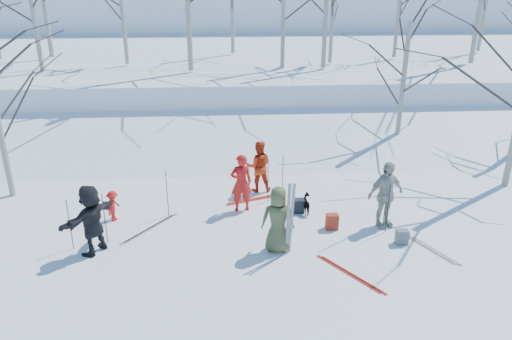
{
  "coord_description": "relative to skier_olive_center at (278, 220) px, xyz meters",
  "views": [
    {
      "loc": [
        -0.78,
        -10.95,
        6.48
      ],
      "look_at": [
        0.0,
        1.5,
        1.3
      ],
      "focal_mm": 35.0,
      "sensor_mm": 36.0,
      "label": 1
    }
  ],
  "objects": [
    {
      "name": "birch_edge_e",
      "position": [
        5.15,
        6.75,
        1.52
      ],
      "size": [
        3.89,
        3.89,
        4.7
      ],
      "primitive_type": null,
      "color": "silver",
      "rests_on": "ground"
    },
    {
      "name": "backpack_red",
      "position": [
        1.53,
        0.95,
        -0.62
      ],
      "size": [
        0.32,
        0.22,
        0.42
      ],
      "primitive_type": "cube",
      "color": "maroon",
      "rests_on": "ground"
    },
    {
      "name": "far_hill",
      "position": [
        -0.4,
        38.49,
        1.17
      ],
      "size": [
        90.0,
        30.0,
        6.0
      ],
      "primitive_type": "cube",
      "color": "white",
      "rests_on": "ground"
    },
    {
      "name": "skier_cream_east",
      "position": [
        2.92,
        1.04,
        0.08
      ],
      "size": [
        1.16,
        0.78,
        1.82
      ],
      "primitive_type": "imported",
      "rotation": [
        0.0,
        0.0,
        0.35
      ],
      "color": "beige",
      "rests_on": "ground"
    },
    {
      "name": "ground",
      "position": [
        -0.4,
        0.49,
        -0.83
      ],
      "size": [
        120.0,
        120.0,
        0.0
      ],
      "primitive_type": "plane",
      "color": "white",
      "rests_on": "ground"
    },
    {
      "name": "snow_plateau",
      "position": [
        -0.4,
        17.49,
        0.17
      ],
      "size": [
        70.0,
        18.0,
        2.2
      ],
      "primitive_type": "cube",
      "color": "white",
      "rests_on": "ground"
    },
    {
      "name": "backpack_grey",
      "position": [
        3.12,
        0.09,
        -0.64
      ],
      "size": [
        0.3,
        0.2,
        0.38
      ],
      "primitive_type": "cube",
      "color": "slate",
      "rests_on": "ground"
    },
    {
      "name": "birch_plateau_e",
      "position": [
        -5.67,
        13.0,
        4.02
      ],
      "size": [
        4.3,
        4.3,
        5.29
      ],
      "primitive_type": null,
      "color": "silver",
      "rests_on": "snow_plateau"
    },
    {
      "name": "birch_plateau_k",
      "position": [
        -9.08,
        11.68,
        4.2
      ],
      "size": [
        4.57,
        4.57,
        5.67
      ],
      "primitive_type": null,
      "color": "silver",
      "rests_on": "snow_plateau"
    },
    {
      "name": "backpack_dark",
      "position": [
        0.78,
        1.94,
        -0.63
      ],
      "size": [
        0.34,
        0.24,
        0.4
      ],
      "primitive_type": "cube",
      "color": "black",
      "rests_on": "ground"
    },
    {
      "name": "skier_olive_center",
      "position": [
        0.0,
        0.0,
        0.0
      ],
      "size": [
        0.84,
        0.57,
        1.66
      ],
      "primitive_type": "imported",
      "rotation": [
        0.0,
        0.0,
        3.09
      ],
      "color": "#464E2F",
      "rests_on": "ground"
    },
    {
      "name": "ski_pole_d",
      "position": [
        -2.84,
        1.96,
        -0.16
      ],
      "size": [
        0.02,
        0.02,
        1.34
      ],
      "primitive_type": "cylinder",
      "color": "black",
      "rests_on": "ground"
    },
    {
      "name": "birch_plateau_i",
      "position": [
        3.72,
        12.71,
        3.63
      ],
      "size": [
        3.77,
        3.77,
        4.53
      ],
      "primitive_type": null,
      "color": "silver",
      "rests_on": "snow_plateau"
    },
    {
      "name": "ski_pole_a",
      "position": [
        0.45,
        3.0,
        -0.16
      ],
      "size": [
        0.02,
        0.02,
        1.34
      ],
      "primitive_type": "cylinder",
      "color": "black",
      "rests_on": "ground"
    },
    {
      "name": "ski_pole_f",
      "position": [
        2.9,
        0.7,
        -0.16
      ],
      "size": [
        0.02,
        0.02,
        1.34
      ],
      "primitive_type": "cylinder",
      "color": "black",
      "rests_on": "ground"
    },
    {
      "name": "upright_ski_left",
      "position": [
        0.21,
        -0.22,
        0.12
      ],
      "size": [
        0.09,
        0.16,
        1.9
      ],
      "primitive_type": "cube",
      "rotation": [
        0.07,
        0.0,
        0.16
      ],
      "color": "silver",
      "rests_on": "ground"
    },
    {
      "name": "ski_pole_b",
      "position": [
        -5.0,
        0.37,
        -0.16
      ],
      "size": [
        0.02,
        0.02,
        1.34
      ],
      "primitive_type": "cylinder",
      "color": "black",
      "rests_on": "ground"
    },
    {
      "name": "skier_red_north",
      "position": [
        -0.8,
        2.19,
        0.01
      ],
      "size": [
        0.68,
        0.51,
        1.68
      ],
      "primitive_type": "imported",
      "rotation": [
        0.0,
        0.0,
        3.33
      ],
      "color": "red",
      "rests_on": "ground"
    },
    {
      "name": "ski_pair_a",
      "position": [
        -0.32,
        2.86,
        -0.82
      ],
      "size": [
        1.42,
        2.03,
        0.02
      ],
      "primitive_type": null,
      "rotation": [
        0.0,
        0.0,
        1.92
      ],
      "color": "#AC2118",
      "rests_on": "ground"
    },
    {
      "name": "ski_pair_d",
      "position": [
        1.52,
        -1.15,
        -0.82
      ],
      "size": [
        1.99,
        2.09,
        0.02
      ],
      "primitive_type": null,
      "rotation": [
        0.0,
        0.0,
        0.62
      ],
      "color": "#AC2118",
      "rests_on": "ground"
    },
    {
      "name": "ski_pole_e",
      "position": [
        -4.22,
        0.6,
        -0.16
      ],
      "size": [
        0.02,
        0.02,
        1.34
      ],
      "primitive_type": "cylinder",
      "color": "black",
      "rests_on": "ground"
    },
    {
      "name": "skier_grey_west",
      "position": [
        -4.42,
        0.19,
        0.05
      ],
      "size": [
        1.31,
        1.65,
        1.76
      ],
      "primitive_type": "imported",
      "rotation": [
        0.0,
        0.0,
        4.15
      ],
      "color": "black",
      "rests_on": "ground"
    },
    {
      "name": "skier_redor_behind",
      "position": [
        -0.23,
        3.49,
        -0.03
      ],
      "size": [
        0.78,
        0.61,
        1.59
      ],
      "primitive_type": "imported",
      "rotation": [
        0.0,
        0.0,
        3.16
      ],
      "color": "red",
      "rests_on": "ground"
    },
    {
      "name": "skier_red_seated",
      "position": [
        -4.28,
        1.79,
        -0.4
      ],
      "size": [
        0.46,
        0.63,
        0.87
      ],
      "primitive_type": "imported",
      "rotation": [
        0.0,
        0.0,
        1.29
      ],
      "color": "red",
      "rests_on": "ground"
    },
    {
      "name": "upright_ski_right",
      "position": [
        0.29,
        -0.21,
        0.12
      ],
      "size": [
        0.13,
        0.23,
        1.89
      ],
      "primitive_type": "cube",
      "rotation": [
        0.1,
        0.0,
        0.3
      ],
      "color": "silver",
      "rests_on": "ground"
    },
    {
      "name": "ski_pole_g",
      "position": [
        2.93,
        1.01,
        -0.16
      ],
      "size": [
        0.02,
        0.02,
        1.34
      ],
      "primitive_type": "cylinder",
      "color": "black",
      "rests_on": "ground"
    },
    {
      "name": "ski_pair_b",
      "position": [
        3.7,
        -0.1,
        -0.82
      ],
      "size": [
        1.73,
        2.06,
        0.02
      ],
      "primitive_type": null,
      "rotation": [
        0.0,
        0.0,
        0.47
      ],
      "color": "silver",
      "rests_on": "ground"
    },
    {
      "name": "ski_pair_c",
      "position": [
        -3.26,
        1.25,
        -0.82
      ],
      "size": [
        2.04,
        2.09,
        0.02
      ],
      "primitive_type": null,
      "rotation": [
        0.0,
        0.0,
        -0.65
      ],
      "color": "silver",
      "rests_on": "ground"
    },
    {
      "name": "dog",
      "position": [
        1.04,
        1.91,
        -0.57
      ],
      "size": [
        0.35,
        0.64,
        0.52
      ],
      "primitive_type": "imported",
      "rotation": [
        0.0,
        0.0,
        3.27
      ],
      "color": "black",
      "rests_on": "ground"
    },
    {
      "name": "ski_pole_c",
      "position": [
        -0.01,
        2.7,
        -0.16
      ],
      "size": [
        0.02,
        0.02,
        1.34
      ],
      "primitive_type": "cylinder",
      "color": "black",
      "rests_on": "ground"
    },
    {
      "name": "birch_plateau_f",
      "position": [
        7.18,
        13.96,
        3.88
      ],
      "size": [
        4.12,
        4.12,
        5.03
      ],
      "primitive_type": null,
      "color": "silver",
      "rests_on": "snow_plateau"
    },
    {
      "name": "birch_plateau_d",
      "position": [
        1.38,
        11.77,
        4.2
      ],
      "size": [
        4.56,
        4.56,
        5.66
      ],
      "primitive_type": null,
      "color": "silver",
      "rests_on": "snow_plateau"
    },
    {
      "name": "snow_ramp",
      "position": [
        -0.4,
        7.49,
        -0.68
      ],
      "size": [
        70.0,
        9.49,
        4.12
      ],
      "primitive_type": "cube",
      "rotation": [
        0.3,
        0.0,
        0.0
      ],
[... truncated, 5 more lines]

